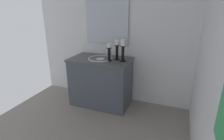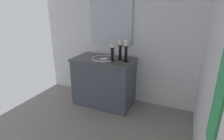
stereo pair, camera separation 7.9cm
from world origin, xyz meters
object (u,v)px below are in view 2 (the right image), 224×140
object	(u,v)px
sink_basin	(104,61)
mirror	(111,22)
vanity_cabinet	(104,81)
candle_holder_tall	(126,50)
candle_holder_short	(120,49)
towel_near_vanity	(220,105)
candle_holder_mid	(112,52)

from	to	relation	value
sink_basin	mirror	size ratio (longest dim) A/B	0.53
vanity_cabinet	sink_basin	world-z (taller)	sink_basin
mirror	candle_holder_tall	xyz separation A→B (m)	(0.29, 0.39, -0.38)
candle_holder_short	towel_near_vanity	size ratio (longest dim) A/B	0.80
sink_basin	candle_holder_mid	bearing A→B (deg)	73.46
candle_holder_tall	candle_holder_mid	world-z (taller)	candle_holder_tall
mirror	towel_near_vanity	size ratio (longest dim) A/B	1.90
candle_holder_mid	towel_near_vanity	xyz separation A→B (m)	(1.79, 1.22, 0.31)
candle_holder_tall	towel_near_vanity	world-z (taller)	towel_near_vanity
candle_holder_tall	candle_holder_short	bearing A→B (deg)	-114.00
sink_basin	towel_near_vanity	distance (m)	2.37
mirror	candle_holder_tall	bearing A→B (deg)	53.10
vanity_cabinet	sink_basin	xyz separation A→B (m)	(0.00, 0.00, 0.37)
vanity_cabinet	mirror	distance (m)	1.01
candle_holder_tall	candle_holder_mid	size ratio (longest dim) A/B	1.26
mirror	candle_holder_short	world-z (taller)	mirror
candle_holder_short	towel_near_vanity	bearing A→B (deg)	30.96
sink_basin	candle_holder_tall	distance (m)	0.44
mirror	candle_holder_mid	distance (m)	0.57
candle_holder_tall	towel_near_vanity	bearing A→B (deg)	28.99
sink_basin	candle_holder_short	bearing A→B (deg)	98.79
vanity_cabinet	towel_near_vanity	distance (m)	2.47
mirror	candle_holder_tall	world-z (taller)	mirror
candle_holder_tall	candle_holder_short	distance (m)	0.13
sink_basin	candle_holder_short	world-z (taller)	candle_holder_short
candle_holder_tall	towel_near_vanity	distance (m)	2.11
vanity_cabinet	candle_holder_tall	size ratio (longest dim) A/B	2.95
candle_holder_short	candle_holder_mid	world-z (taller)	candle_holder_short
candle_holder_mid	mirror	bearing A→B (deg)	-152.06
candle_holder_short	towel_near_vanity	distance (m)	2.21
candle_holder_short	towel_near_vanity	world-z (taller)	towel_near_vanity
sink_basin	mirror	world-z (taller)	mirror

